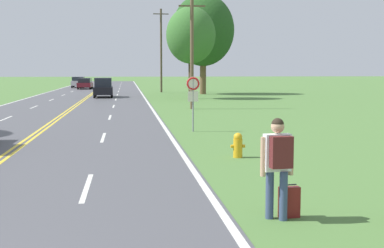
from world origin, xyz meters
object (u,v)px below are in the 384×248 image
at_px(suitcase, 289,202).
at_px(car_maroon_van_mid_near, 85,83).
at_px(car_silver_suv_mid_far, 79,82).
at_px(traffic_sign, 193,90).
at_px(tree_left_verge, 203,30).
at_px(car_black_van_approaching, 103,87).
at_px(hitchhiker_person, 278,158).
at_px(fire_hydrant, 238,145).
at_px(tree_behind_sign, 191,35).

relative_size(suitcase, car_maroon_van_mid_near, 0.13).
bearing_deg(car_maroon_van_mid_near, car_silver_suv_mid_far, 14.47).
xyz_separation_m(suitcase, car_silver_suv_mid_far, (-9.87, 71.60, 0.60)).
height_order(traffic_sign, tree_left_verge, tree_left_verge).
relative_size(car_black_van_approaching, car_maroon_van_mid_near, 0.97).
relative_size(tree_left_verge, car_maroon_van_mid_near, 2.27).
xyz_separation_m(suitcase, tree_left_verge, (5.46, 48.74, 6.62)).
xyz_separation_m(hitchhiker_person, fire_hydrant, (0.72, 6.76, -0.73)).
relative_size(fire_hydrant, car_black_van_approaching, 0.16).
height_order(fire_hydrant, car_black_van_approaching, car_black_van_approaching).
relative_size(fire_hydrant, car_silver_suv_mid_far, 0.16).
relative_size(suitcase, fire_hydrant, 0.81).
bearing_deg(fire_hydrant, suitcase, -93.91).
relative_size(suitcase, traffic_sign, 0.26).
xyz_separation_m(car_black_van_approaching, car_maroon_van_mid_near, (-3.41, 22.71, -0.16)).
bearing_deg(traffic_sign, suitcase, -89.80).
bearing_deg(hitchhiker_person, traffic_sign, -6.45).
bearing_deg(car_maroon_van_mid_near, fire_hydrant, -170.35).
xyz_separation_m(car_black_van_approaching, car_silver_suv_mid_far, (-4.80, 28.52, -0.10)).
distance_m(suitcase, car_silver_suv_mid_far, 72.28).
relative_size(tree_left_verge, tree_behind_sign, 1.29).
distance_m(traffic_sign, car_silver_suv_mid_far, 58.85).
height_order(hitchhiker_person, suitcase, hitchhiker_person).
bearing_deg(tree_left_verge, car_silver_suv_mid_far, 123.86).
relative_size(fire_hydrant, tree_left_verge, 0.07).
height_order(tree_behind_sign, car_maroon_van_mid_near, tree_behind_sign).
relative_size(hitchhiker_person, tree_behind_sign, 0.22).
height_order(hitchhiker_person, tree_left_verge, tree_left_verge).
distance_m(suitcase, tree_left_verge, 49.49).
bearing_deg(car_black_van_approaching, suitcase, 5.48).
xyz_separation_m(tree_left_verge, car_black_van_approaching, (-10.54, -5.67, -5.92)).
bearing_deg(hitchhiker_person, car_black_van_approaching, 0.81).
bearing_deg(tree_behind_sign, car_silver_suv_mid_far, 111.84).
xyz_separation_m(fire_hydrant, car_silver_suv_mid_far, (-10.32, 64.97, 0.50)).
relative_size(hitchhiker_person, suitcase, 2.97).
distance_m(car_black_van_approaching, car_maroon_van_mid_near, 22.96).
height_order(hitchhiker_person, tree_behind_sign, tree_behind_sign).
distance_m(car_maroon_van_mid_near, car_silver_suv_mid_far, 5.98).
bearing_deg(hitchhiker_person, suitcase, -67.39).
bearing_deg(car_silver_suv_mid_far, hitchhiker_person, -172.88).
relative_size(tree_left_verge, car_black_van_approaching, 2.33).
distance_m(tree_behind_sign, car_black_van_approaching, 10.05).
xyz_separation_m(suitcase, traffic_sign, (-0.05, 13.58, 1.50)).
bearing_deg(car_black_van_approaching, tree_left_verge, 117.05).
bearing_deg(suitcase, car_maroon_van_mid_near, 1.81).
height_order(fire_hydrant, car_silver_suv_mid_far, car_silver_suv_mid_far).
distance_m(fire_hydrant, tree_behind_sign, 33.38).
relative_size(tree_behind_sign, car_silver_suv_mid_far, 1.72).
distance_m(hitchhiker_person, car_maroon_van_mid_near, 66.43).
bearing_deg(hitchhiker_person, car_silver_suv_mid_far, 2.08).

